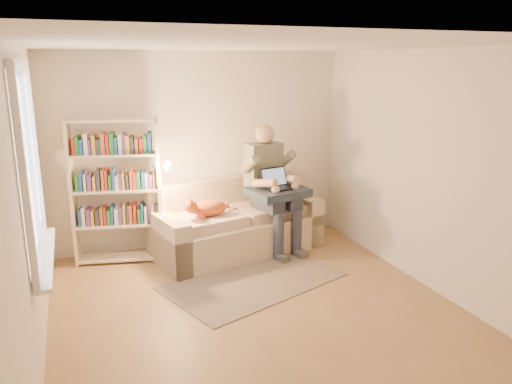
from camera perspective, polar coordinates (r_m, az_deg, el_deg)
name	(u,v)px	position (r m, az deg, el deg)	size (l,w,h in m)	color
floor	(259,313)	(5.18, 0.38, -13.66)	(4.50, 4.50, 0.00)	olive
ceiling	(260,45)	(4.56, 0.44, 16.46)	(4.00, 4.50, 0.02)	white
wall_left	(29,210)	(4.43, -24.56, -1.85)	(0.02, 4.50, 2.60)	silver
wall_right	(432,172)	(5.72, 19.49, 2.13)	(0.02, 4.50, 2.60)	silver
wall_back	(200,150)	(6.81, -6.42, 4.77)	(4.00, 0.02, 2.60)	silver
wall_front	(410,285)	(2.83, 17.20, -10.09)	(4.00, 0.02, 2.60)	silver
window	(36,194)	(4.60, -23.86, -0.23)	(0.12, 1.52, 1.69)	white
sofa	(235,226)	(6.66, -2.41, -3.92)	(2.34, 1.42, 0.93)	beige
person	(270,181)	(6.59, 1.63, 1.23)	(0.61, 0.83, 1.67)	gray
cat	(204,209)	(6.20, -6.01, -1.91)	(0.66, 0.34, 0.25)	orange
blanket	(283,192)	(6.53, 3.12, 0.06)	(0.71, 0.58, 0.11)	#253141
laptop	(283,182)	(6.51, 3.06, 1.11)	(0.44, 0.39, 0.32)	black
bookshelf	(117,184)	(6.34, -15.65, 0.86)	(1.19, 0.57, 1.82)	beige
rug	(254,281)	(5.85, -0.26, -10.12)	(1.98, 1.17, 0.01)	#7F6E5C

